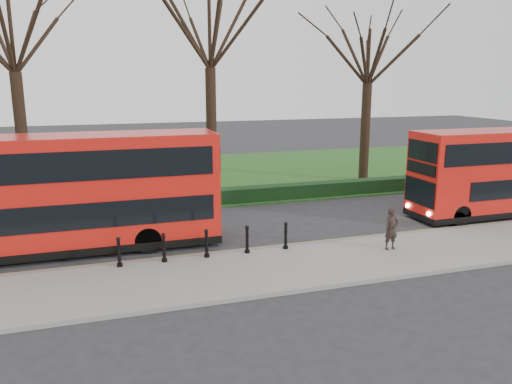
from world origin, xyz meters
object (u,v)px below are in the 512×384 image
object	(u,v)px
bollard_row	(207,244)
bus_lead	(69,194)
pedestrian	(391,229)
bus_rear	(512,172)

from	to	relation	value
bollard_row	bus_lead	bearing A→B (deg)	150.53
pedestrian	bollard_row	bearing A→B (deg)	164.07
bollard_row	bus_lead	xyz separation A→B (m)	(-4.65, 2.63, 1.58)
pedestrian	bus_rear	bearing A→B (deg)	15.17
bollard_row	bus_lead	size ratio (longest dim) A/B	0.56
bollard_row	bus_lead	world-z (taller)	bus_lead
bus_rear	pedestrian	world-z (taller)	bus_rear
bus_lead	bus_rear	xyz separation A→B (m)	(20.14, -0.65, -0.16)
bollard_row	bus_rear	xyz separation A→B (m)	(15.48, 1.98, 1.42)
bollard_row	pedestrian	bearing A→B (deg)	-10.55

